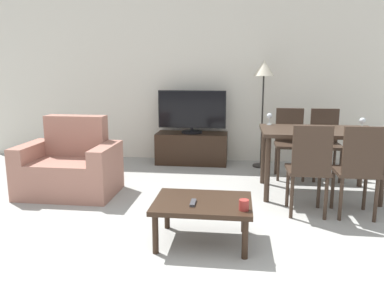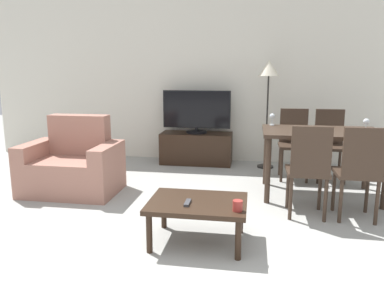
{
  "view_description": "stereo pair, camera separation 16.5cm",
  "coord_description": "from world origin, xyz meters",
  "px_view_note": "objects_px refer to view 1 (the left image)",
  "views": [
    {
      "loc": [
        0.35,
        -1.97,
        1.44
      ],
      "look_at": [
        -0.14,
        2.0,
        0.65
      ],
      "focal_mm": 35.0,
      "sensor_mm": 36.0,
      "label": 1
    },
    {
      "loc": [
        0.51,
        -1.94,
        1.44
      ],
      "look_at": [
        -0.14,
        2.0,
        0.65
      ],
      "focal_mm": 35.0,
      "sensor_mm": 36.0,
      "label": 2
    }
  ],
  "objects_px": {
    "dining_chair_near": "(309,165)",
    "dining_chair_far": "(325,140)",
    "floor_lamp": "(264,76)",
    "cup_white_near": "(244,205)",
    "tv": "(192,112)",
    "dining_chair_far_left": "(290,139)",
    "tv_stand": "(192,148)",
    "wine_glass_center": "(362,121)",
    "dining_table": "(319,138)",
    "remote_primary": "(193,203)",
    "dining_chair_near_right": "(358,167)",
    "wine_glass_left": "(269,117)",
    "coffee_table": "(203,206)",
    "armchair": "(70,168)"
  },
  "relations": [
    {
      "from": "armchair",
      "to": "tv",
      "type": "height_order",
      "value": "tv"
    },
    {
      "from": "coffee_table",
      "to": "dining_table",
      "type": "xyz_separation_m",
      "value": [
        1.21,
        1.43,
        0.35
      ]
    },
    {
      "from": "dining_table",
      "to": "dining_chair_far",
      "type": "xyz_separation_m",
      "value": [
        0.23,
        0.72,
        -0.15
      ]
    },
    {
      "from": "dining_chair_far_left",
      "to": "dining_table",
      "type": "bearing_deg",
      "value": -72.16
    },
    {
      "from": "armchair",
      "to": "wine_glass_left",
      "type": "relative_size",
      "value": 7.48
    },
    {
      "from": "armchair",
      "to": "cup_white_near",
      "type": "xyz_separation_m",
      "value": [
        2.01,
        -1.27,
        0.1
      ]
    },
    {
      "from": "floor_lamp",
      "to": "dining_chair_far",
      "type": "bearing_deg",
      "value": -31.09
    },
    {
      "from": "dining_chair_far",
      "to": "dining_chair_far_left",
      "type": "distance_m",
      "value": 0.46
    },
    {
      "from": "dining_chair_near",
      "to": "dining_chair_far",
      "type": "xyz_separation_m",
      "value": [
        0.46,
        1.44,
        0.0
      ]
    },
    {
      "from": "cup_white_near",
      "to": "tv",
      "type": "bearing_deg",
      "value": 104.84
    },
    {
      "from": "tv_stand",
      "to": "cup_white_near",
      "type": "distance_m",
      "value": 2.99
    },
    {
      "from": "dining_chair_far_left",
      "to": "floor_lamp",
      "type": "xyz_separation_m",
      "value": [
        -0.35,
        0.49,
        0.83
      ]
    },
    {
      "from": "remote_primary",
      "to": "dining_table",
      "type": "bearing_deg",
      "value": 49.63
    },
    {
      "from": "remote_primary",
      "to": "cup_white_near",
      "type": "height_order",
      "value": "cup_white_near"
    },
    {
      "from": "wine_glass_left",
      "to": "floor_lamp",
      "type": "bearing_deg",
      "value": 92.07
    },
    {
      "from": "dining_chair_far",
      "to": "tv_stand",
      "type": "bearing_deg",
      "value": 162.98
    },
    {
      "from": "tv_stand",
      "to": "dining_chair_far",
      "type": "bearing_deg",
      "value": -17.02
    },
    {
      "from": "coffee_table",
      "to": "dining_chair_far",
      "type": "height_order",
      "value": "dining_chair_far"
    },
    {
      "from": "dining_chair_near_right",
      "to": "dining_chair_far_left",
      "type": "height_order",
      "value": "same"
    },
    {
      "from": "wine_glass_center",
      "to": "dining_chair_near_right",
      "type": "bearing_deg",
      "value": -107.65
    },
    {
      "from": "dining_chair_far_left",
      "to": "dining_chair_far",
      "type": "bearing_deg",
      "value": 0.0
    },
    {
      "from": "armchair",
      "to": "dining_chair_near_right",
      "type": "relative_size",
      "value": 1.17
    },
    {
      "from": "wine_glass_left",
      "to": "wine_glass_center",
      "type": "distance_m",
      "value": 1.06
    },
    {
      "from": "tv_stand",
      "to": "wine_glass_center",
      "type": "xyz_separation_m",
      "value": [
        2.1,
        -1.29,
        0.63
      ]
    },
    {
      "from": "armchair",
      "to": "dining_chair_far_left",
      "type": "distance_m",
      "value": 2.86
    },
    {
      "from": "floor_lamp",
      "to": "cup_white_near",
      "type": "height_order",
      "value": "floor_lamp"
    },
    {
      "from": "dining_chair_near",
      "to": "cup_white_near",
      "type": "height_order",
      "value": "dining_chair_near"
    },
    {
      "from": "dining_chair_far",
      "to": "wine_glass_left",
      "type": "xyz_separation_m",
      "value": [
        -0.78,
        -0.39,
        0.35
      ]
    },
    {
      "from": "floor_lamp",
      "to": "cup_white_near",
      "type": "distance_m",
      "value": 2.97
    },
    {
      "from": "dining_table",
      "to": "dining_chair_near_right",
      "type": "distance_m",
      "value": 0.77
    },
    {
      "from": "dining_chair_near",
      "to": "dining_chair_far",
      "type": "height_order",
      "value": "same"
    },
    {
      "from": "tv",
      "to": "dining_chair_far_left",
      "type": "height_order",
      "value": "tv"
    },
    {
      "from": "tv_stand",
      "to": "dining_table",
      "type": "xyz_separation_m",
      "value": [
        1.64,
        -1.29,
        0.43
      ]
    },
    {
      "from": "coffee_table",
      "to": "dining_chair_near_right",
      "type": "distance_m",
      "value": 1.62
    },
    {
      "from": "dining_chair_far_left",
      "to": "wine_glass_center",
      "type": "xyz_separation_m",
      "value": [
        0.69,
        -0.72,
        0.35
      ]
    },
    {
      "from": "cup_white_near",
      "to": "remote_primary",
      "type": "bearing_deg",
      "value": 167.76
    },
    {
      "from": "dining_table",
      "to": "floor_lamp",
      "type": "xyz_separation_m",
      "value": [
        -0.58,
        1.21,
        0.68
      ]
    },
    {
      "from": "cup_white_near",
      "to": "wine_glass_left",
      "type": "xyz_separation_m",
      "value": [
        0.33,
        1.93,
        0.46
      ]
    },
    {
      "from": "remote_primary",
      "to": "dining_chair_far_left",
      "type": "bearing_deg",
      "value": 64.74
    },
    {
      "from": "tv_stand",
      "to": "dining_chair_near",
      "type": "distance_m",
      "value": 2.47
    },
    {
      "from": "armchair",
      "to": "floor_lamp",
      "type": "bearing_deg",
      "value": 33.64
    },
    {
      "from": "tv_stand",
      "to": "wine_glass_left",
      "type": "height_order",
      "value": "wine_glass_left"
    },
    {
      "from": "dining_table",
      "to": "dining_chair_near_right",
      "type": "height_order",
      "value": "dining_chair_near_right"
    },
    {
      "from": "armchair",
      "to": "wine_glass_left",
      "type": "bearing_deg",
      "value": 15.72
    },
    {
      "from": "dining_chair_far",
      "to": "cup_white_near",
      "type": "distance_m",
      "value": 2.57
    },
    {
      "from": "armchair",
      "to": "wine_glass_left",
      "type": "xyz_separation_m",
      "value": [
        2.34,
        0.66,
        0.56
      ]
    },
    {
      "from": "dining_table",
      "to": "dining_chair_far_left",
      "type": "relative_size",
      "value": 1.42
    },
    {
      "from": "armchair",
      "to": "dining_chair_near",
      "type": "height_order",
      "value": "dining_chair_near"
    },
    {
      "from": "dining_chair_far_left",
      "to": "floor_lamp",
      "type": "relative_size",
      "value": 0.59
    },
    {
      "from": "wine_glass_center",
      "to": "dining_chair_near",
      "type": "bearing_deg",
      "value": -133.88
    }
  ]
}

